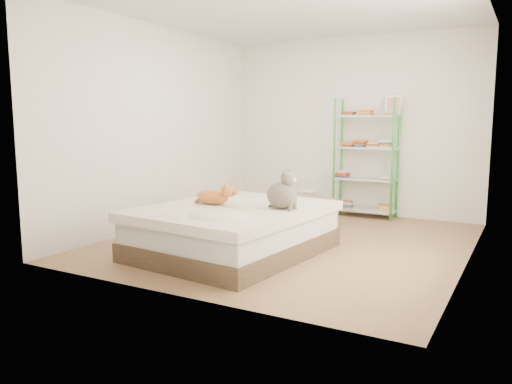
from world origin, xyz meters
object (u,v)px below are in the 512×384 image
Objects in this scene: cardboard_box at (314,211)px; white_bin at (306,202)px; bed at (234,230)px; grey_cat at (282,190)px; orange_cat at (212,195)px; shelf_unit at (366,157)px.

white_bin is (-0.40, 0.63, 0.00)m from cardboard_box.
bed is 0.68m from grey_cat.
shelf_unit is (0.87, 2.65, 0.28)m from orange_cat.
bed is 4.47× the size of orange_cat.
bed is 1.80m from cardboard_box.
bed is 0.44m from orange_cat.
bed is at bearing -102.68° from shelf_unit.
grey_cat is 0.62× the size of cardboard_box.
orange_cat is at bearing -90.94° from white_bin.
white_bin is at bearing 95.55° from orange_cat.
orange_cat is 1.20× the size of grey_cat.
orange_cat is 2.44m from white_bin.
orange_cat reaches higher than bed.
white_bin is (-0.23, 2.42, -0.07)m from bed.
white_bin is (-0.73, 2.31, -0.51)m from grey_cat.
cardboard_box is (0.17, 1.79, -0.07)m from bed.
white_bin is (0.04, 2.41, -0.41)m from orange_cat.
cardboard_box is at bearing -57.50° from white_bin.
orange_cat is (-0.27, 0.01, 0.34)m from bed.
cardboard_box is at bearing 15.03° from grey_cat.
cardboard_box is at bearing 90.09° from bed.
orange_cat is at bearing 101.45° from grey_cat.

